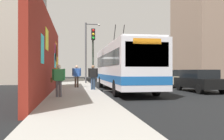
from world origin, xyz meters
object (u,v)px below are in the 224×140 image
(parked_car_champagne, at_px, (167,78))
(pedestrian_at_curb, at_px, (93,75))
(city_bus, at_px, (123,66))
(pedestrian_near_wall, at_px, (58,78))
(street_lamp, at_px, (87,48))
(traffic_light, at_px, (93,48))
(parked_car_black, at_px, (199,80))
(pedestrian_midblock, at_px, (77,74))

(parked_car_champagne, height_order, pedestrian_at_curb, pedestrian_at_curb)
(parked_car_champagne, relative_size, pedestrian_at_curb, 2.70)
(city_bus, bearing_deg, pedestrian_near_wall, 136.70)
(pedestrian_at_curb, relative_size, street_lamp, 0.26)
(pedestrian_near_wall, bearing_deg, traffic_light, -22.74)
(parked_car_black, relative_size, pedestrian_at_curb, 2.59)
(parked_car_champagne, height_order, traffic_light, traffic_light)
(parked_car_champagne, distance_m, pedestrian_near_wall, 13.21)
(pedestrian_at_curb, bearing_deg, pedestrian_near_wall, 154.24)
(street_lamp, bearing_deg, traffic_light, 179.44)
(traffic_light, height_order, street_lamp, street_lamp)
(street_lamp, bearing_deg, pedestrian_midblock, 169.29)
(parked_car_champagne, height_order, street_lamp, street_lamp)
(pedestrian_midblock, distance_m, traffic_light, 2.83)
(pedestrian_at_curb, bearing_deg, city_bus, -85.60)
(parked_car_champagne, relative_size, pedestrian_midblock, 2.65)
(parked_car_champagne, height_order, pedestrian_midblock, pedestrian_midblock)
(parked_car_champagne, distance_m, pedestrian_midblock, 8.81)
(pedestrian_midblock, relative_size, pedestrian_near_wall, 1.07)
(parked_car_black, height_order, traffic_light, traffic_light)
(city_bus, distance_m, parked_car_black, 5.52)
(parked_car_champagne, xyz_separation_m, street_lamp, (4.72, 7.27, 3.12))
(pedestrian_at_curb, bearing_deg, pedestrian_midblock, 24.18)
(city_bus, bearing_deg, parked_car_black, -106.49)
(city_bus, distance_m, parked_car_champagne, 6.90)
(parked_car_black, distance_m, traffic_light, 8.03)
(parked_car_champagne, xyz_separation_m, pedestrian_midblock, (-2.07, 8.55, 0.38))
(pedestrian_near_wall, xyz_separation_m, traffic_light, (5.35, -2.24, 2.05))
(pedestrian_at_curb, distance_m, traffic_light, 2.17)
(pedestrian_midblock, bearing_deg, street_lamp, -10.71)
(parked_car_champagne, relative_size, street_lamp, 0.71)
(pedestrian_near_wall, height_order, traffic_light, traffic_light)
(city_bus, height_order, pedestrian_at_curb, city_bus)
(traffic_light, bearing_deg, pedestrian_midblock, 36.07)
(pedestrian_near_wall, bearing_deg, parked_car_black, -71.97)
(pedestrian_midblock, height_order, pedestrian_at_curb, pedestrian_midblock)
(parked_car_champagne, distance_m, street_lamp, 9.21)
(parked_car_black, bearing_deg, pedestrian_at_curb, 79.56)
(city_bus, xyz_separation_m, pedestrian_near_wall, (-4.66, 4.39, -0.73))
(parked_car_black, distance_m, parked_car_champagne, 5.95)
(parked_car_black, relative_size, traffic_light, 1.00)
(parked_car_black, distance_m, pedestrian_at_curb, 7.56)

